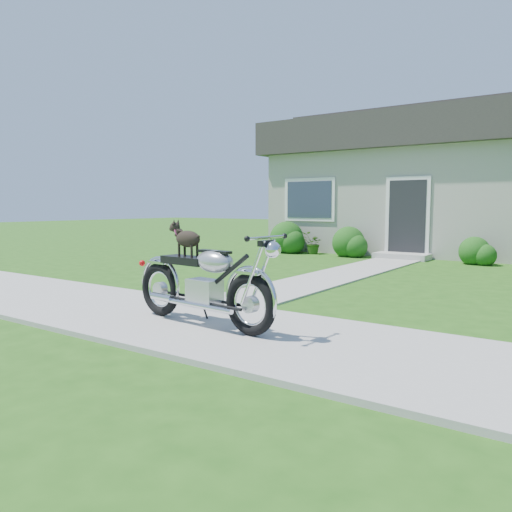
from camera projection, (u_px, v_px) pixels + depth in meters
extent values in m
plane|color=#235114|center=(273.00, 338.00, 5.35)|extent=(80.00, 80.00, 0.00)
cube|color=#9E9B93|center=(273.00, 336.00, 5.35)|extent=(24.00, 2.20, 0.04)
cube|color=#9E9B93|center=(344.00, 274.00, 10.29)|extent=(1.20, 8.00, 0.03)
cube|color=#B3AFA1|center=(490.00, 203.00, 15.00)|extent=(12.00, 6.00, 3.00)
cube|color=#2D2B28|center=(493.00, 135.00, 14.80)|extent=(12.60, 6.60, 1.00)
cube|color=#2D2B28|center=(494.00, 111.00, 14.73)|extent=(12.60, 2.00, 0.60)
cube|color=black|center=(407.00, 219.00, 13.42)|extent=(1.00, 0.06, 2.10)
cube|color=#9E9B93|center=(402.00, 256.00, 13.24)|extent=(1.40, 0.70, 0.16)
cube|color=#2D3847|center=(309.00, 200.00, 15.07)|extent=(1.70, 0.05, 1.30)
sphere|color=#1C4F14|center=(474.00, 252.00, 12.08)|extent=(0.73, 0.73, 0.73)
sphere|color=#1C4F14|center=(287.00, 238.00, 15.09)|extent=(1.02, 1.02, 1.02)
sphere|color=#1C4F14|center=(348.00, 243.00, 13.95)|extent=(0.91, 0.91, 0.91)
imported|color=#284E14|center=(313.00, 243.00, 14.66)|extent=(0.70, 0.74, 0.65)
torus|color=black|center=(250.00, 304.00, 5.27)|extent=(0.68, 0.18, 0.67)
torus|color=black|center=(160.00, 289.00, 6.24)|extent=(0.68, 0.18, 0.67)
cube|color=#B4B4B8|center=(204.00, 292.00, 5.71)|extent=(0.42, 0.28, 0.30)
ellipsoid|color=#B4B4B8|center=(215.00, 261.00, 5.57)|extent=(0.54, 0.34, 0.26)
cube|color=black|center=(187.00, 260.00, 5.87)|extent=(0.67, 0.32, 0.09)
cube|color=silver|center=(250.00, 273.00, 5.23)|extent=(0.31, 0.17, 0.03)
cube|color=silver|center=(160.00, 262.00, 6.20)|extent=(0.31, 0.17, 0.03)
cylinder|color=silver|center=(267.00, 237.00, 5.05)|extent=(0.09, 0.60, 0.03)
sphere|color=silver|center=(273.00, 250.00, 5.01)|extent=(0.19, 0.19, 0.17)
cylinder|color=silver|center=(196.00, 305.00, 5.63)|extent=(1.10, 0.17, 0.06)
ellipsoid|color=black|center=(188.00, 239.00, 5.83)|extent=(0.39, 0.21, 0.20)
sphere|color=black|center=(175.00, 227.00, 5.96)|extent=(0.13, 0.13, 0.12)
cylinder|color=black|center=(185.00, 249.00, 5.95)|extent=(0.03, 0.03, 0.15)
cylinder|color=black|center=(179.00, 250.00, 5.88)|extent=(0.03, 0.03, 0.15)
cylinder|color=black|center=(197.00, 250.00, 5.80)|extent=(0.03, 0.03, 0.15)
cylinder|color=black|center=(192.00, 251.00, 5.74)|extent=(0.03, 0.03, 0.15)
torus|color=#D9397E|center=(178.00, 232.00, 5.93)|extent=(0.07, 0.11, 0.10)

